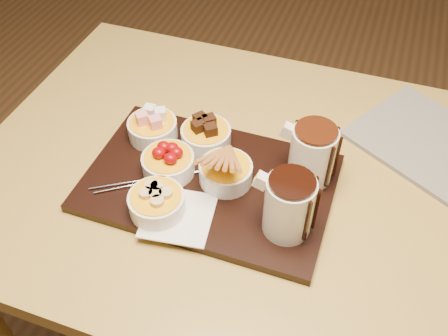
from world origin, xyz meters
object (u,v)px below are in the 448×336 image
(serving_board, at_px, (209,183))
(dining_table, at_px, (271,210))
(pitcher_dark_chocolate, at_px, (289,206))
(pitcher_milk_chocolate, at_px, (312,155))
(bowl_strawberries, at_px, (168,164))
(newspaper, at_px, (433,145))

(serving_board, bearing_deg, dining_table, 28.77)
(pitcher_dark_chocolate, height_order, pitcher_milk_chocolate, same)
(serving_board, relative_size, bowl_strawberries, 4.60)
(serving_board, distance_m, pitcher_milk_chocolate, 0.20)
(bowl_strawberries, bearing_deg, newspaper, 28.60)
(dining_table, height_order, pitcher_milk_chocolate, pitcher_milk_chocolate)
(bowl_strawberries, relative_size, pitcher_milk_chocolate, 0.88)
(dining_table, distance_m, pitcher_milk_chocolate, 0.19)
(pitcher_milk_chocolate, xyz_separation_m, newspaper, (0.22, 0.19, -0.07))
(dining_table, bearing_deg, serving_board, -151.37)
(serving_board, distance_m, newspaper, 0.47)
(pitcher_dark_chocolate, bearing_deg, pitcher_milk_chocolate, 85.60)
(dining_table, relative_size, serving_board, 2.61)
(dining_table, xyz_separation_m, bowl_strawberries, (-0.19, -0.07, 0.14))
(pitcher_dark_chocolate, xyz_separation_m, pitcher_milk_chocolate, (0.01, 0.13, 0.00))
(newspaper, bearing_deg, serving_board, -117.42)
(bowl_strawberries, distance_m, newspaper, 0.54)
(serving_board, bearing_deg, pitcher_dark_chocolate, -19.98)
(serving_board, height_order, pitcher_dark_chocolate, pitcher_dark_chocolate)
(serving_board, height_order, pitcher_milk_chocolate, pitcher_milk_chocolate)
(dining_table, bearing_deg, pitcher_milk_chocolate, 7.61)
(bowl_strawberries, xyz_separation_m, pitcher_milk_chocolate, (0.26, 0.07, 0.04))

